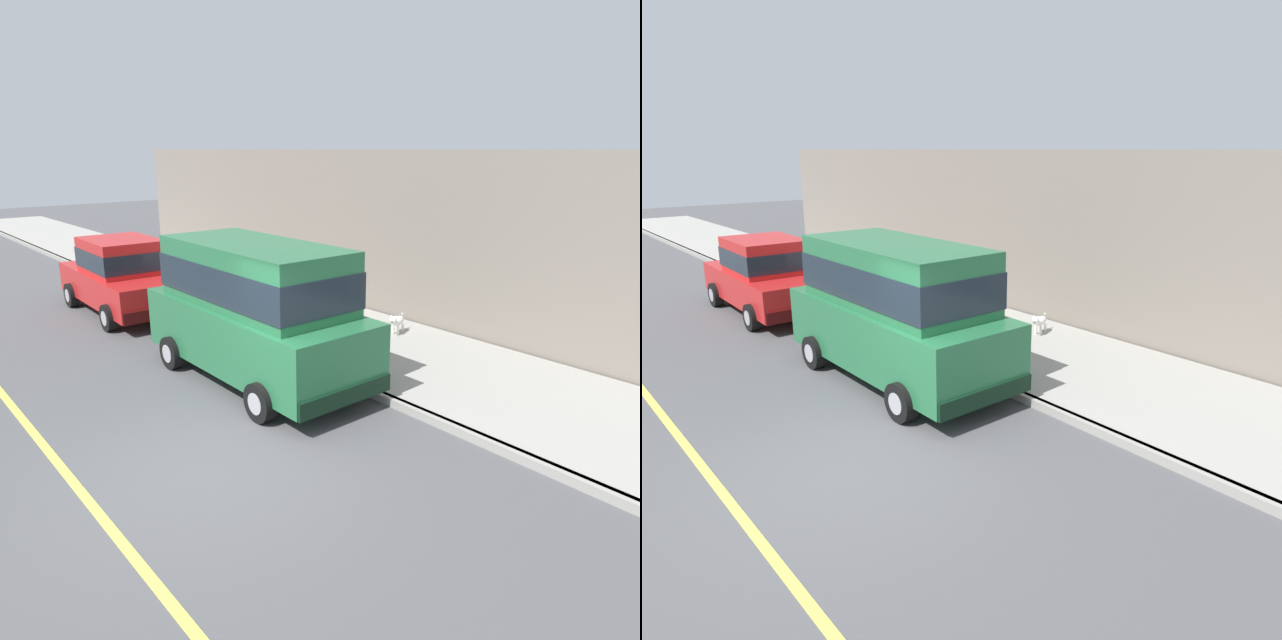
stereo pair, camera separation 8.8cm
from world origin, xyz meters
The scene contains 8 objects.
ground_plane centered at (0.00, 0.00, 0.00)m, with size 80.00×80.00×0.00m, color #4C4C4F.
curb centered at (3.20, 0.00, 0.07)m, with size 0.16×64.00×0.14m, color gray.
sidewalk centered at (5.00, 0.00, 0.07)m, with size 3.60×64.00×0.14m, color #99968E.
lane_centre_line centered at (-1.60, 0.00, 0.00)m, with size 0.12×57.60×0.01m, color #E0D64C.
car_green_van centered at (2.17, 2.12, 1.39)m, with size 2.16×4.91×2.52m.
car_red_sedan centered at (2.15, 8.09, 0.98)m, with size 2.13×4.65×1.92m.
dog_white centered at (5.82, 2.00, 0.43)m, with size 0.73×0.35×0.49m.
building_facade centered at (7.10, 5.71, 2.03)m, with size 0.50×20.00×4.06m, color slate.
Camera 2 is at (-3.35, -6.27, 4.07)m, focal length 32.56 mm.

